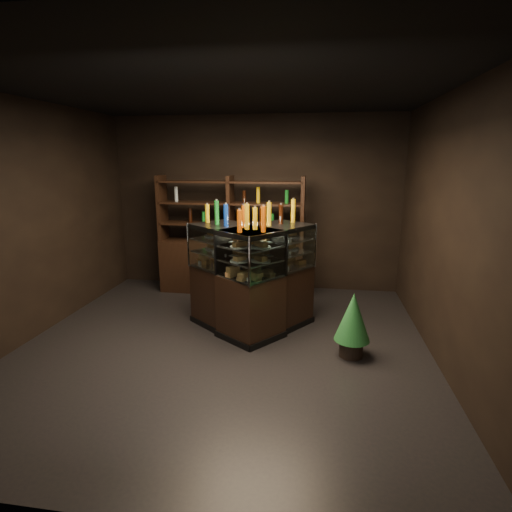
# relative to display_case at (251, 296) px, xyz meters

# --- Properties ---
(ground) EXTENTS (5.00, 5.00, 0.00)m
(ground) POSITION_rel_display_case_xyz_m (-0.25, -0.58, -0.48)
(ground) COLOR black
(ground) RESTS_ON ground
(room_shell) EXTENTS (5.02, 5.02, 3.01)m
(room_shell) POSITION_rel_display_case_xyz_m (-0.25, -0.58, 1.46)
(room_shell) COLOR black
(room_shell) RESTS_ON ground
(display_case) EXTENTS (1.77, 1.44, 1.42)m
(display_case) POSITION_rel_display_case_xyz_m (0.00, 0.00, 0.00)
(display_case) COLOR black
(display_case) RESTS_ON ground
(food_display) EXTENTS (1.37, 1.06, 0.44)m
(food_display) POSITION_rel_display_case_xyz_m (0.00, -0.00, 0.63)
(food_display) COLOR #C68747
(food_display) RESTS_ON display_case
(bottles_top) EXTENTS (1.19, 0.92, 0.30)m
(bottles_top) POSITION_rel_display_case_xyz_m (-0.00, 0.00, 1.08)
(bottles_top) COLOR #D8590A
(bottles_top) RESTS_ON display_case
(potted_conifer) EXTENTS (0.41, 0.41, 0.88)m
(potted_conifer) POSITION_rel_display_case_xyz_m (1.29, -0.59, 0.03)
(potted_conifer) COLOR black
(potted_conifer) RESTS_ON ground
(back_shelving) EXTENTS (2.46, 0.44, 2.00)m
(back_shelving) POSITION_rel_display_case_xyz_m (-0.59, 1.47, 0.13)
(back_shelving) COLOR black
(back_shelving) RESTS_ON ground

